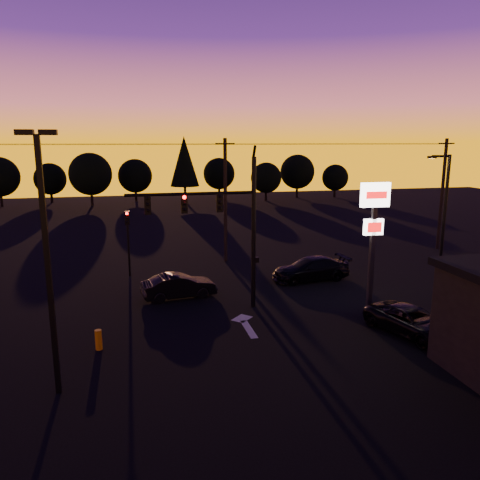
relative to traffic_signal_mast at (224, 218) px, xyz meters
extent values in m
plane|color=black|center=(0.10, -3.99, -4.94)|extent=(120.00, 120.00, 0.00)
cube|color=beige|center=(0.60, -2.99, -4.93)|extent=(0.35, 2.20, 0.01)
cube|color=beige|center=(0.60, -1.59, -4.93)|extent=(1.20, 1.20, 0.01)
cylinder|color=black|center=(1.60, 0.01, -0.94)|extent=(0.24, 0.24, 8.00)
cylinder|color=black|center=(1.60, 0.01, 3.26)|extent=(0.14, 0.52, 0.76)
cylinder|color=black|center=(-1.65, 0.01, 1.26)|extent=(6.50, 0.16, 0.16)
cube|color=black|center=(-0.20, 0.01, 0.76)|extent=(0.32, 0.22, 0.95)
sphere|color=black|center=(-0.20, -0.12, 1.11)|extent=(0.18, 0.18, 0.18)
sphere|color=black|center=(-0.20, -0.12, 0.81)|extent=(0.18, 0.18, 0.18)
sphere|color=black|center=(-0.20, -0.12, 0.51)|extent=(0.18, 0.18, 0.18)
cube|color=black|center=(-2.00, 0.01, 0.76)|extent=(0.32, 0.22, 0.95)
sphere|color=#FF0705|center=(-2.00, -0.12, 1.11)|extent=(0.18, 0.18, 0.18)
sphere|color=black|center=(-2.00, -0.12, 0.81)|extent=(0.18, 0.18, 0.18)
sphere|color=black|center=(-2.00, -0.12, 0.51)|extent=(0.18, 0.18, 0.18)
cube|color=black|center=(-3.80, 0.01, 0.76)|extent=(0.32, 0.22, 0.95)
sphere|color=black|center=(-3.80, -0.12, 1.11)|extent=(0.18, 0.18, 0.18)
sphere|color=black|center=(-3.80, -0.12, 0.81)|extent=(0.18, 0.18, 0.18)
sphere|color=black|center=(-3.80, -0.12, 0.51)|extent=(0.18, 0.18, 0.18)
cube|color=black|center=(1.78, 0.01, -2.34)|extent=(0.22, 0.18, 0.28)
cylinder|color=black|center=(-4.90, 7.51, -3.14)|extent=(0.14, 0.14, 3.60)
cube|color=black|center=(-4.90, 7.51, -1.04)|extent=(0.30, 0.20, 0.90)
sphere|color=#FF0705|center=(-4.90, 7.39, -0.72)|extent=(0.18, 0.18, 0.18)
sphere|color=black|center=(-4.90, 7.39, -1.00)|extent=(0.18, 0.18, 0.18)
sphere|color=black|center=(-4.90, 7.39, -1.28)|extent=(0.18, 0.18, 0.18)
cube|color=black|center=(-7.40, -6.99, -0.44)|extent=(0.18, 0.18, 9.00)
cube|color=black|center=(-7.75, -6.99, 4.11)|extent=(0.55, 0.30, 0.18)
cube|color=black|center=(-7.05, -6.99, 4.11)|extent=(0.55, 0.30, 0.18)
cube|color=black|center=(7.10, -2.49, -1.74)|extent=(0.22, 0.22, 6.40)
cube|color=white|center=(7.10, -2.49, 1.26)|extent=(1.50, 0.25, 1.20)
cube|color=red|center=(7.10, -2.63, 1.26)|extent=(1.10, 0.02, 0.35)
cube|color=white|center=(7.10, -2.49, -0.34)|extent=(1.00, 0.22, 0.80)
cube|color=red|center=(7.10, -2.62, -0.34)|extent=(0.75, 0.02, 0.50)
cylinder|color=black|center=(14.10, 1.51, -0.94)|extent=(0.20, 0.20, 8.00)
cylinder|color=black|center=(13.50, 1.51, 2.96)|extent=(1.20, 0.14, 0.14)
cube|color=black|center=(12.90, 1.51, 2.91)|extent=(0.50, 0.22, 0.14)
plane|color=#FFB759|center=(12.90, 1.51, 2.83)|extent=(0.35, 0.35, 0.00)
cylinder|color=black|center=(2.10, 10.01, -0.44)|extent=(0.26, 0.26, 9.00)
cube|color=black|center=(2.10, 10.01, 3.66)|extent=(1.40, 0.10, 0.10)
cylinder|color=black|center=(20.10, 10.01, -0.44)|extent=(0.26, 0.26, 9.00)
cube|color=black|center=(20.10, 10.01, 3.66)|extent=(1.40, 0.10, 0.10)
cylinder|color=black|center=(-6.90, 9.41, 3.61)|extent=(18.00, 0.02, 0.02)
cylinder|color=black|center=(-6.90, 10.01, 3.66)|extent=(18.00, 0.02, 0.02)
cylinder|color=black|center=(-6.90, 10.61, 3.61)|extent=(18.00, 0.02, 0.02)
cylinder|color=black|center=(11.10, 9.41, 3.61)|extent=(18.00, 0.02, 0.02)
cylinder|color=black|center=(11.10, 10.01, 3.66)|extent=(18.00, 0.02, 0.02)
cylinder|color=black|center=(11.10, 10.61, 3.61)|extent=(18.00, 0.02, 0.02)
cube|color=black|center=(9.10, -7.47, -3.54)|extent=(2.20, 0.05, 1.60)
cylinder|color=orange|center=(-6.22, -3.67, -4.50)|extent=(0.29, 0.29, 0.88)
cylinder|color=black|center=(-21.90, 46.01, -4.12)|extent=(0.36, 0.36, 1.62)
cylinder|color=black|center=(-15.90, 49.01, -4.25)|extent=(0.36, 0.36, 1.38)
sphere|color=black|center=(-15.90, 49.01, -1.50)|extent=(4.54, 4.54, 4.54)
cylinder|color=black|center=(-9.90, 44.01, -4.06)|extent=(0.36, 0.36, 1.75)
sphere|color=black|center=(-9.90, 44.01, -0.56)|extent=(5.77, 5.78, 5.78)
cylinder|color=black|center=(-3.90, 48.01, -4.19)|extent=(0.36, 0.36, 1.50)
sphere|color=black|center=(-3.90, 48.01, -1.19)|extent=(4.95, 4.95, 4.95)
cylinder|color=black|center=(3.10, 45.01, -3.75)|extent=(0.36, 0.36, 2.38)
cone|color=black|center=(3.10, 45.01, 1.00)|extent=(4.18, 4.18, 7.12)
cylinder|color=black|center=(9.10, 50.01, -4.19)|extent=(0.36, 0.36, 1.50)
sphere|color=black|center=(9.10, 50.01, -1.19)|extent=(4.95, 4.95, 4.95)
cylinder|color=black|center=(15.10, 44.01, -4.25)|extent=(0.36, 0.36, 1.38)
sphere|color=black|center=(15.10, 44.01, -1.50)|extent=(4.54, 4.54, 4.54)
cylinder|color=black|center=(21.10, 47.01, -4.12)|extent=(0.36, 0.36, 1.62)
sphere|color=black|center=(21.10, 47.01, -0.87)|extent=(5.36, 5.36, 5.36)
cylinder|color=black|center=(27.10, 46.01, -4.31)|extent=(0.36, 0.36, 1.25)
sphere|color=black|center=(27.10, 46.01, -1.81)|extent=(4.12, 4.12, 4.12)
imported|color=black|center=(-2.15, 2.40, -4.25)|extent=(4.35, 2.08, 1.38)
imported|color=black|center=(6.47, 4.00, -4.20)|extent=(5.20, 2.45, 1.46)
imported|color=black|center=(7.80, -5.27, -4.30)|extent=(3.41, 4.99, 1.27)
camera|label=1|loc=(-4.55, -23.25, 3.84)|focal=35.00mm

